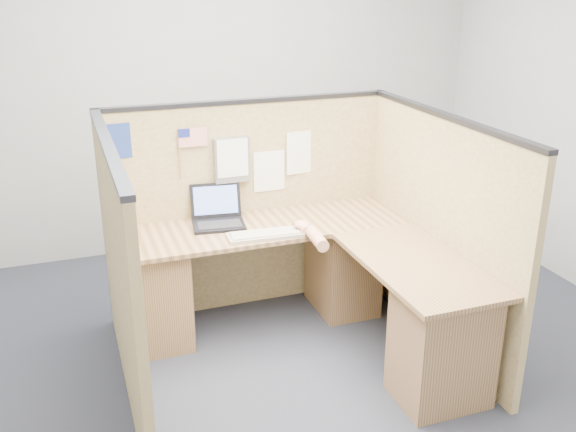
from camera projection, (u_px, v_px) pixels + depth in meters
name	position (u px, v px, depth m)	size (l,w,h in m)	color
floor	(298.00, 371.00, 3.99)	(5.00, 5.00, 0.00)	#21252E
wall_back	(206.00, 89.00, 5.48)	(5.00, 5.00, 0.00)	#989C9D
cubicle_partitions	(275.00, 233.00, 4.10)	(2.06, 1.83, 1.53)	olive
l_desk	(309.00, 291.00, 4.16)	(1.95, 1.75, 0.73)	brown
laptop	(216.00, 214.00, 4.35)	(0.37, 0.37, 0.25)	black
keyboard	(265.00, 235.00, 4.13)	(0.50, 0.20, 0.03)	gray
mouse	(302.00, 228.00, 4.21)	(0.12, 0.07, 0.05)	silver
hand_forearm	(312.00, 234.00, 4.07)	(0.12, 0.42, 0.09)	tan
blue_poster	(117.00, 141.00, 4.10)	(0.17, 0.00, 0.23)	navy
american_flag	(190.00, 139.00, 4.25)	(0.20, 0.01, 0.34)	olive
file_holder	(232.00, 160.00, 4.38)	(0.24, 0.05, 0.31)	slate
paper_left	(302.00, 152.00, 4.57)	(0.24, 0.00, 0.31)	white
paper_right	(269.00, 171.00, 4.53)	(0.23, 0.00, 0.29)	white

